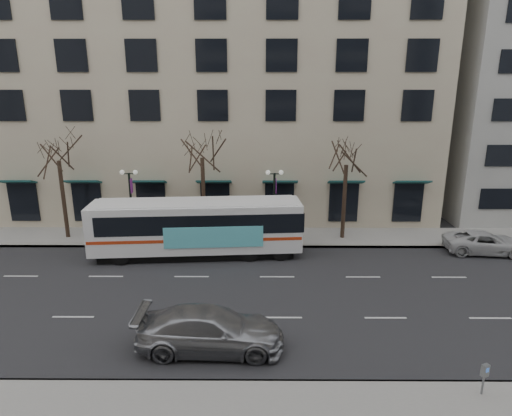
{
  "coord_description": "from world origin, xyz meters",
  "views": [
    {
      "loc": [
        3.9,
        -20.59,
        10.58
      ],
      "look_at": [
        3.76,
        2.9,
        4.0
      ],
      "focal_mm": 30.0,
      "sensor_mm": 36.0,
      "label": 1
    }
  ],
  "objects_px": {
    "pay_station": "(485,373)",
    "lamp_post_left": "(131,202)",
    "lamp_post_right": "(274,202)",
    "city_bus": "(198,226)",
    "tree_far_left": "(57,147)",
    "tree_far_mid": "(202,144)",
    "tree_far_right": "(347,151)",
    "silver_car": "(210,330)",
    "white_pickup": "(485,243)"
  },
  "relations": [
    {
      "from": "tree_far_mid",
      "to": "pay_station",
      "type": "xyz_separation_m",
      "value": [
        11.82,
        -16.55,
        -5.89
      ]
    },
    {
      "from": "lamp_post_right",
      "to": "city_bus",
      "type": "xyz_separation_m",
      "value": [
        -5.0,
        -2.51,
        -0.95
      ]
    },
    {
      "from": "city_bus",
      "to": "silver_car",
      "type": "xyz_separation_m",
      "value": [
        1.89,
        -10.52,
        -1.1
      ]
    },
    {
      "from": "city_bus",
      "to": "lamp_post_right",
      "type": "bearing_deg",
      "value": 22.3
    },
    {
      "from": "tree_far_right",
      "to": "lamp_post_right",
      "type": "distance_m",
      "value": 6.11
    },
    {
      "from": "white_pickup",
      "to": "pay_station",
      "type": "distance_m",
      "value": 15.68
    },
    {
      "from": "tree_far_right",
      "to": "lamp_post_left",
      "type": "distance_m",
      "value": 15.4
    },
    {
      "from": "tree_far_right",
      "to": "silver_car",
      "type": "relative_size",
      "value": 1.31
    },
    {
      "from": "white_pickup",
      "to": "pay_station",
      "type": "height_order",
      "value": "white_pickup"
    },
    {
      "from": "tree_far_left",
      "to": "white_pickup",
      "type": "relative_size",
      "value": 1.61
    },
    {
      "from": "white_pickup",
      "to": "tree_far_mid",
      "type": "bearing_deg",
      "value": 88.27
    },
    {
      "from": "tree_far_mid",
      "to": "tree_far_right",
      "type": "bearing_deg",
      "value": -0.0
    },
    {
      "from": "tree_far_left",
      "to": "city_bus",
      "type": "relative_size",
      "value": 0.61
    },
    {
      "from": "lamp_post_right",
      "to": "white_pickup",
      "type": "height_order",
      "value": "lamp_post_right"
    },
    {
      "from": "tree_far_left",
      "to": "white_pickup",
      "type": "height_order",
      "value": "tree_far_left"
    },
    {
      "from": "tree_far_right",
      "to": "city_bus",
      "type": "height_order",
      "value": "tree_far_right"
    },
    {
      "from": "tree_far_left",
      "to": "pay_station",
      "type": "height_order",
      "value": "tree_far_left"
    },
    {
      "from": "tree_far_mid",
      "to": "lamp_post_right",
      "type": "distance_m",
      "value": 6.41
    },
    {
      "from": "tree_far_right",
      "to": "lamp_post_left",
      "type": "bearing_deg",
      "value": -177.71
    },
    {
      "from": "tree_far_mid",
      "to": "lamp_post_right",
      "type": "relative_size",
      "value": 1.64
    },
    {
      "from": "tree_far_mid",
      "to": "silver_car",
      "type": "height_order",
      "value": "tree_far_mid"
    },
    {
      "from": "city_bus",
      "to": "pay_station",
      "type": "xyz_separation_m",
      "value": [
        11.81,
        -13.44,
        -0.98
      ]
    },
    {
      "from": "tree_far_right",
      "to": "white_pickup",
      "type": "relative_size",
      "value": 1.56
    },
    {
      "from": "tree_far_right",
      "to": "silver_car",
      "type": "xyz_separation_m",
      "value": [
        -8.1,
        -13.63,
        -5.53
      ]
    },
    {
      "from": "pay_station",
      "to": "city_bus",
      "type": "bearing_deg",
      "value": 108.04
    },
    {
      "from": "lamp_post_left",
      "to": "city_bus",
      "type": "xyz_separation_m",
      "value": [
        5.0,
        -2.51,
        -0.95
      ]
    },
    {
      "from": "tree_far_mid",
      "to": "white_pickup",
      "type": "xyz_separation_m",
      "value": [
        18.98,
        -2.6,
        -6.19
      ]
    },
    {
      "from": "tree_far_mid",
      "to": "lamp_post_left",
      "type": "relative_size",
      "value": 1.64
    },
    {
      "from": "tree_far_left",
      "to": "pay_station",
      "type": "bearing_deg",
      "value": -37.17
    },
    {
      "from": "lamp_post_left",
      "to": "silver_car",
      "type": "height_order",
      "value": "lamp_post_left"
    },
    {
      "from": "silver_car",
      "to": "lamp_post_right",
      "type": "bearing_deg",
      "value": -12.44
    },
    {
      "from": "tree_far_mid",
      "to": "lamp_post_right",
      "type": "bearing_deg",
      "value": -6.83
    },
    {
      "from": "city_bus",
      "to": "silver_car",
      "type": "relative_size",
      "value": 2.22
    },
    {
      "from": "tree_far_left",
      "to": "tree_far_mid",
      "type": "bearing_deg",
      "value": 0.0
    },
    {
      "from": "tree_far_mid",
      "to": "city_bus",
      "type": "distance_m",
      "value": 5.81
    },
    {
      "from": "tree_far_mid",
      "to": "city_bus",
      "type": "xyz_separation_m",
      "value": [
        0.01,
        -3.11,
        -4.91
      ]
    },
    {
      "from": "tree_far_right",
      "to": "pay_station",
      "type": "bearing_deg",
      "value": -83.73
    },
    {
      "from": "lamp_post_right",
      "to": "silver_car",
      "type": "height_order",
      "value": "lamp_post_right"
    },
    {
      "from": "city_bus",
      "to": "pay_station",
      "type": "height_order",
      "value": "city_bus"
    },
    {
      "from": "tree_far_left",
      "to": "silver_car",
      "type": "height_order",
      "value": "tree_far_left"
    },
    {
      "from": "silver_car",
      "to": "tree_far_left",
      "type": "bearing_deg",
      "value": 42.09
    },
    {
      "from": "lamp_post_left",
      "to": "silver_car",
      "type": "xyz_separation_m",
      "value": [
        6.89,
        -13.03,
        -2.05
      ]
    },
    {
      "from": "tree_far_mid",
      "to": "lamp_post_left",
      "type": "distance_m",
      "value": 6.4
    },
    {
      "from": "pay_station",
      "to": "lamp_post_left",
      "type": "bearing_deg",
      "value": 113.25
    },
    {
      "from": "tree_far_mid",
      "to": "silver_car",
      "type": "relative_size",
      "value": 1.39
    },
    {
      "from": "tree_far_left",
      "to": "city_bus",
      "type": "xyz_separation_m",
      "value": [
        10.01,
        -3.11,
        -4.7
      ]
    },
    {
      "from": "lamp_post_left",
      "to": "lamp_post_right",
      "type": "bearing_deg",
      "value": 0.0
    },
    {
      "from": "lamp_post_left",
      "to": "lamp_post_right",
      "type": "xyz_separation_m",
      "value": [
        10.0,
        0.0,
        0.0
      ]
    },
    {
      "from": "silver_car",
      "to": "white_pickup",
      "type": "relative_size",
      "value": 1.19
    },
    {
      "from": "tree_far_mid",
      "to": "pay_station",
      "type": "bearing_deg",
      "value": -54.46
    }
  ]
}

